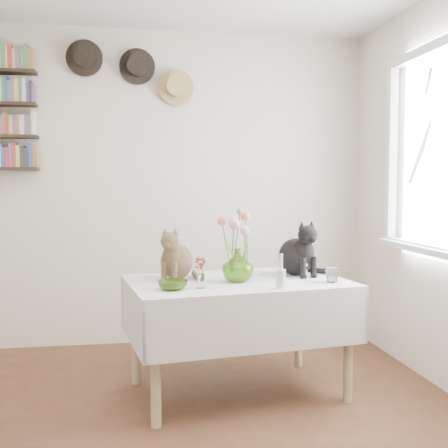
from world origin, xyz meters
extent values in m
cube|color=#EEE2CA|center=(0.00, 2.27, 1.25)|extent=(4.04, 0.04, 2.54)
cube|color=white|center=(1.97, 0.80, 0.87)|extent=(0.06, 1.52, 0.06)
cube|color=white|center=(1.97, 1.53, 1.50)|extent=(0.06, 0.06, 1.20)
cube|color=white|center=(1.94, 0.80, 0.87)|extent=(0.12, 1.50, 0.04)
cube|color=white|center=(0.73, 1.04, 0.67)|extent=(1.41, 1.02, 0.06)
cylinder|color=tan|center=(0.21, 0.62, 0.32)|extent=(0.06, 0.06, 0.64)
cylinder|color=tan|center=(1.34, 0.78, 0.32)|extent=(0.06, 0.06, 0.64)
cylinder|color=tan|center=(0.11, 1.29, 0.32)|extent=(0.06, 0.06, 0.64)
cylinder|color=tan|center=(1.24, 1.45, 0.32)|extent=(0.06, 0.06, 0.64)
imported|color=#85B836|center=(0.72, 0.99, 0.80)|extent=(0.20, 0.20, 0.20)
imported|color=#85B836|center=(0.31, 0.79, 0.72)|extent=(0.22, 0.22, 0.05)
imported|color=white|center=(1.27, 0.87, 0.74)|extent=(0.10, 0.10, 0.09)
cylinder|color=white|center=(0.91, 0.72, 0.75)|extent=(0.05, 0.05, 0.11)
cylinder|color=white|center=(0.91, 0.72, 0.85)|extent=(0.02, 0.02, 0.09)
cylinder|color=white|center=(0.47, 0.82, 0.74)|extent=(0.05, 0.05, 0.08)
cone|color=white|center=(1.17, 1.07, 0.73)|extent=(0.05, 0.05, 0.07)
sphere|color=beige|center=(1.17, 1.07, 0.78)|extent=(0.03, 0.03, 0.03)
cylinder|color=#4C7233|center=(0.69, 1.00, 0.90)|extent=(0.01, 0.01, 0.30)
sphere|color=#EA9DBB|center=(0.69, 1.00, 1.05)|extent=(0.07, 0.07, 0.07)
cylinder|color=#4C7233|center=(0.76, 0.97, 0.88)|extent=(0.01, 0.01, 0.26)
sphere|color=#EA9DBB|center=(0.76, 0.97, 1.01)|extent=(0.06, 0.06, 0.06)
cylinder|color=#4C7233|center=(0.78, 1.02, 0.92)|extent=(0.01, 0.01, 0.34)
sphere|color=#F99345|center=(0.78, 1.02, 1.09)|extent=(0.06, 0.06, 0.06)
cylinder|color=#4C7233|center=(0.66, 1.03, 0.90)|extent=(0.01, 0.01, 0.31)
sphere|color=#F99345|center=(0.66, 1.03, 1.06)|extent=(0.05, 0.05, 0.05)
cylinder|color=#4C7233|center=(0.72, 1.04, 0.93)|extent=(0.01, 0.01, 0.37)
sphere|color=#999E93|center=(0.72, 1.04, 1.12)|extent=(0.04, 0.04, 0.04)
cylinder|color=black|center=(-0.25, 2.21, 2.25)|extent=(0.28, 0.02, 0.28)
cylinder|color=black|center=(-0.25, 2.17, 2.25)|extent=(0.16, 0.08, 0.16)
cylinder|color=black|center=(0.15, 2.21, 2.20)|extent=(0.28, 0.02, 0.28)
cylinder|color=black|center=(0.15, 2.17, 2.20)|extent=(0.16, 0.08, 0.16)
cylinder|color=#A87E54|center=(0.45, 2.21, 2.05)|extent=(0.28, 0.02, 0.28)
cylinder|color=#A87E54|center=(0.45, 2.17, 2.05)|extent=(0.16, 0.08, 0.16)
camera|label=1|loc=(0.09, -2.29, 1.28)|focal=45.00mm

